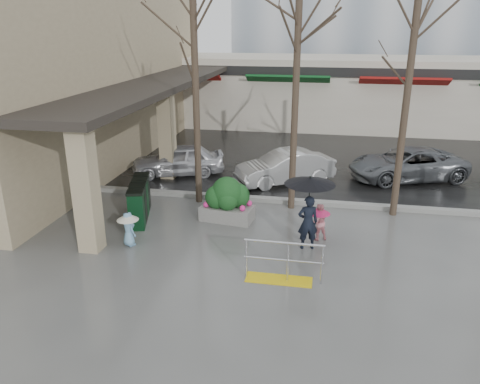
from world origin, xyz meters
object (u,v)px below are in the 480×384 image
(car_b, at_px, (285,167))
(tree_midwest, at_px, (298,45))
(handrail, at_px, (282,266))
(car_c, at_px, (407,164))
(child_blue, at_px, (128,225))
(tree_west, at_px, (194,49))
(woman, at_px, (309,201))
(car_a, at_px, (178,160))
(tree_mideast, at_px, (411,59))
(planter, at_px, (227,200))
(news_boxes, at_px, (140,200))
(child_pink, at_px, (319,219))

(car_b, bearing_deg, tree_midwest, -21.91)
(handrail, bearing_deg, car_c, 64.87)
(child_blue, bearing_deg, tree_west, -69.57)
(woman, bearing_deg, car_a, -62.05)
(tree_mideast, relative_size, child_blue, 6.56)
(handrail, height_order, tree_west, tree_west)
(child_blue, bearing_deg, tree_mideast, -118.25)
(car_c, bearing_deg, car_b, -93.32)
(handrail, height_order, child_blue, handrail)
(tree_midwest, bearing_deg, tree_mideast, -0.00)
(tree_west, bearing_deg, planter, -47.09)
(tree_mideast, bearing_deg, tree_west, -180.00)
(car_b, relative_size, car_c, 0.84)
(tree_west, bearing_deg, tree_midwest, 0.00)
(car_b, bearing_deg, news_boxes, -76.18)
(child_blue, distance_m, car_a, 6.52)
(child_pink, bearing_deg, woman, 42.99)
(car_a, bearing_deg, news_boxes, -16.71)
(handrail, distance_m, car_c, 9.60)
(planter, bearing_deg, car_b, 70.41)
(handrail, height_order, tree_midwest, tree_midwest)
(tree_midwest, distance_m, planter, 5.13)
(child_pink, height_order, car_a, car_a)
(tree_west, height_order, car_c, tree_west)
(child_blue, bearing_deg, car_a, -48.71)
(tree_west, height_order, tree_mideast, tree_west)
(tree_midwest, relative_size, car_b, 1.83)
(tree_midwest, relative_size, woman, 3.35)
(news_boxes, bearing_deg, car_c, 16.92)
(woman, height_order, car_c, woman)
(news_boxes, bearing_deg, tree_midwest, 5.23)
(tree_west, distance_m, car_c, 9.50)
(tree_west, bearing_deg, child_blue, -105.22)
(woman, height_order, child_blue, woman)
(tree_midwest, bearing_deg, car_a, 149.87)
(car_a, bearing_deg, tree_midwest, 40.70)
(car_a, bearing_deg, tree_west, 11.11)
(tree_midwest, distance_m, child_blue, 7.25)
(car_a, relative_size, car_c, 0.82)
(tree_midwest, xyz_separation_m, child_blue, (-4.20, -3.67, -4.63))
(news_boxes, height_order, car_c, car_c)
(tree_mideast, distance_m, car_b, 6.22)
(tree_midwest, distance_m, woman, 4.90)
(child_blue, bearing_deg, woman, -135.83)
(tree_mideast, xyz_separation_m, car_b, (-3.77, 2.57, -4.23))
(planter, xyz_separation_m, news_boxes, (-2.75, -0.35, -0.07))
(news_boxes, bearing_deg, planter, -8.27)
(tree_mideast, height_order, child_blue, tree_mideast)
(tree_west, distance_m, child_pink, 6.52)
(handrail, height_order, car_c, car_c)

